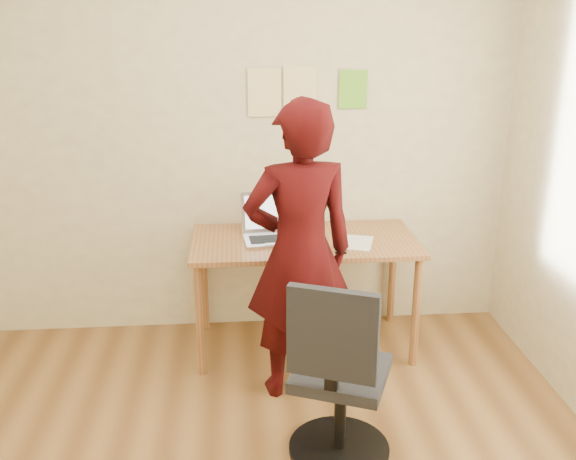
{
  "coord_description": "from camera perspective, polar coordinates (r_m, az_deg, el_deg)",
  "views": [
    {
      "loc": [
        -0.06,
        -2.36,
        2.08
      ],
      "look_at": [
        0.21,
        0.95,
        0.95
      ],
      "focal_mm": 40.0,
      "sensor_mm": 36.0,
      "label": 1
    }
  ],
  "objects": [
    {
      "name": "desk",
      "position": [
        4.02,
        1.46,
        -1.99
      ],
      "size": [
        1.4,
        0.7,
        0.74
      ],
      "color": "#A16937",
      "rests_on": "ground"
    },
    {
      "name": "room",
      "position": [
        2.47,
        -3.08,
        1.58
      ],
      "size": [
        3.58,
        3.58,
        2.78
      ],
      "color": "brown",
      "rests_on": "ground"
    },
    {
      "name": "wall_note_left",
      "position": [
        4.13,
        -2.1,
        12.11
      ],
      "size": [
        0.21,
        0.0,
        0.3
      ],
      "primitive_type": "cube",
      "color": "#FCDC96",
      "rests_on": "room"
    },
    {
      "name": "wall_note_mid",
      "position": [
        4.14,
        1.08,
        12.29
      ],
      "size": [
        0.21,
        0.0,
        0.3
      ],
      "primitive_type": "cube",
      "color": "#FCDC96",
      "rests_on": "room"
    },
    {
      "name": "office_chair",
      "position": [
        3.11,
        4.47,
        -13.63
      ],
      "size": [
        0.56,
        0.57,
        0.97
      ],
      "rotation": [
        0.0,
        0.0,
        -0.4
      ],
      "color": "black",
      "rests_on": "ground"
    },
    {
      "name": "person",
      "position": [
        3.48,
        1.04,
        -2.06
      ],
      "size": [
        0.67,
        0.49,
        1.68
      ],
      "primitive_type": "imported",
      "rotation": [
        0.0,
        0.0,
        3.3
      ],
      "color": "#340707",
      "rests_on": "ground"
    },
    {
      "name": "laptop",
      "position": [
        3.99,
        -1.35,
        0.02
      ],
      "size": [
        0.4,
        0.36,
        0.27
      ],
      "rotation": [
        0.0,
        0.0,
        0.09
      ],
      "color": "silver",
      "rests_on": "desk"
    },
    {
      "name": "phone",
      "position": [
        3.82,
        4.7,
        -1.72
      ],
      "size": [
        0.09,
        0.14,
        0.01
      ],
      "rotation": [
        0.0,
        0.0,
        -0.15
      ],
      "color": "black",
      "rests_on": "desk"
    },
    {
      "name": "paper_sheet",
      "position": [
        3.96,
        6.11,
        -1.1
      ],
      "size": [
        0.26,
        0.31,
        0.0
      ],
      "primitive_type": "cube",
      "rotation": [
        0.0,
        0.0,
        -0.3
      ],
      "color": "white",
      "rests_on": "desk"
    },
    {
      "name": "wall_note_right",
      "position": [
        4.19,
        5.8,
        12.33
      ],
      "size": [
        0.18,
        0.0,
        0.24
      ],
      "primitive_type": "cube",
      "color": "#6FC52C",
      "rests_on": "room"
    }
  ]
}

